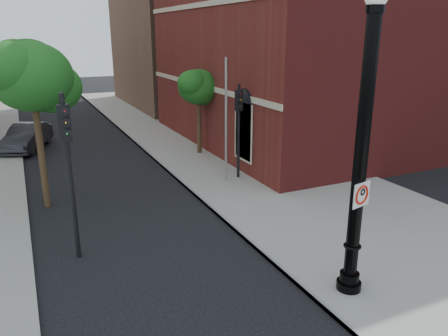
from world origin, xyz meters
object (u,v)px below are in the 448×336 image
lamppost (360,166)px  traffic_signal_right (239,116)px  no_parking_sign (362,195)px  traffic_signal_left (68,151)px  parked_car (27,137)px

lamppost → traffic_signal_right: bearing=80.5°
no_parking_sign → traffic_signal_left: bearing=126.2°
lamppost → traffic_signal_left: bearing=140.8°
parked_car → traffic_signal_right: size_ratio=1.03×
lamppost → traffic_signal_left: lamppost is taller
traffic_signal_left → traffic_signal_right: traffic_signal_left is taller
no_parking_sign → parked_car: bearing=96.2°
lamppost → traffic_signal_right: 9.10m
traffic_signal_right → no_parking_sign: bearing=-111.7°
no_parking_sign → traffic_signal_left: size_ratio=0.12×
lamppost → traffic_signal_right: lamppost is taller
traffic_signal_left → no_parking_sign: bearing=-28.4°
lamppost → no_parking_sign: (-0.04, -0.18, -0.61)m
lamppost → parked_car: 19.78m
lamppost → traffic_signal_left: size_ratio=1.51×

